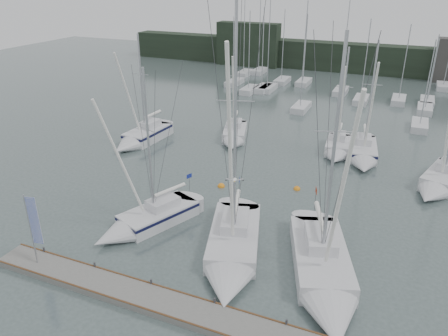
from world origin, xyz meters
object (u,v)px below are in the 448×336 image
object	(u,v)px
sailboat_near_center	(231,257)
sailboat_mid_c	(337,150)
sailboat_near_left	(141,223)
dock_banner	(33,224)
buoy_a	(221,187)
sailboat_near_right	(325,281)
buoy_b	(297,189)
sailboat_mid_a	(140,138)
sailboat_mid_b	(234,137)
sailboat_mid_d	(363,155)
sailboat_mid_e	(439,184)

from	to	relation	value
sailboat_near_center	sailboat_mid_c	distance (m)	20.87
sailboat_near_left	dock_banner	world-z (taller)	sailboat_near_left
buoy_a	dock_banner	distance (m)	16.06
sailboat_near_left	sailboat_near_right	xyz separation A→B (m)	(13.28, -1.34, 0.06)
sailboat_near_left	buoy_b	distance (m)	13.57
sailboat_near_center	sailboat_mid_a	distance (m)	23.02
sailboat_mid_a	sailboat_near_left	bearing A→B (deg)	-52.07
sailboat_mid_b	sailboat_mid_c	world-z (taller)	sailboat_mid_b
sailboat_near_center	buoy_b	size ratio (longest dim) A/B	29.81
sailboat_near_center	dock_banner	distance (m)	12.01
buoy_a	sailboat_mid_b	bearing A→B (deg)	106.44
sailboat_near_center	sailboat_mid_a	size ratio (longest dim) A/B	1.42
sailboat_near_left	dock_banner	xyz separation A→B (m)	(-3.16, -6.24, 2.65)
buoy_a	sailboat_mid_d	bearing A→B (deg)	45.77
sailboat_mid_e	buoy_a	world-z (taller)	sailboat_mid_e
sailboat_mid_b	buoy_a	world-z (taller)	sailboat_mid_b
sailboat_near_right	buoy_a	world-z (taller)	sailboat_near_right
buoy_a	sailboat_near_right	bearing A→B (deg)	-42.23
sailboat_mid_e	dock_banner	size ratio (longest dim) A/B	2.72
sailboat_near_left	sailboat_mid_e	distance (m)	24.61
sailboat_near_center	sailboat_mid_d	world-z (taller)	sailboat_near_center
sailboat_mid_a	sailboat_mid_d	distance (m)	22.88
sailboat_near_center	sailboat_mid_d	bearing A→B (deg)	58.01
sailboat_near_right	sailboat_mid_a	size ratio (longest dim) A/B	1.27
buoy_b	buoy_a	bearing A→B (deg)	-161.29
sailboat_mid_a	sailboat_near_center	bearing A→B (deg)	-38.24
sailboat_near_right	sailboat_mid_d	xyz separation A→B (m)	(-0.41, 20.43, -0.02)
sailboat_mid_e	dock_banner	distance (m)	31.18
sailboat_near_right	sailboat_mid_d	world-z (taller)	sailboat_near_right
sailboat_mid_b	sailboat_mid_c	bearing A→B (deg)	-14.34
sailboat_mid_a	sailboat_mid_d	world-z (taller)	sailboat_mid_a
sailboat_near_right	sailboat_near_center	bearing A→B (deg)	160.31
sailboat_mid_b	sailboat_mid_c	xyz separation A→B (m)	(10.88, 0.47, 0.02)
sailboat_near_center	dock_banner	size ratio (longest dim) A/B	3.63
buoy_a	sailboat_mid_c	bearing A→B (deg)	54.62
sailboat_near_left	sailboat_near_center	distance (m)	7.55
sailboat_near_right	buoy_b	xyz separation A→B (m)	(-4.71, 11.84, -0.59)
sailboat_near_left	sailboat_mid_c	distance (m)	21.97
sailboat_near_left	sailboat_mid_b	distance (m)	18.95
sailboat_mid_b	buoy_b	size ratio (longest dim) A/B	19.97
sailboat_mid_b	sailboat_mid_d	bearing A→B (deg)	-16.13
sailboat_near_right	buoy_b	distance (m)	12.75
sailboat_mid_a	dock_banner	xyz separation A→B (m)	(6.34, -20.56, 2.55)
sailboat_near_center	sailboat_mid_d	size ratio (longest dim) A/B	1.42
sailboat_mid_e	buoy_b	xyz separation A→B (m)	(-10.90, -4.55, -0.59)
buoy_b	dock_banner	size ratio (longest dim) A/B	0.12
sailboat_near_center	sailboat_mid_a	bearing A→B (deg)	120.33
sailboat_near_left	sailboat_mid_d	world-z (taller)	sailboat_near_left
sailboat_near_right	sailboat_mid_c	bearing A→B (deg)	79.18
sailboat_near_center	sailboat_mid_d	xyz separation A→B (m)	(5.42, 20.37, 0.01)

